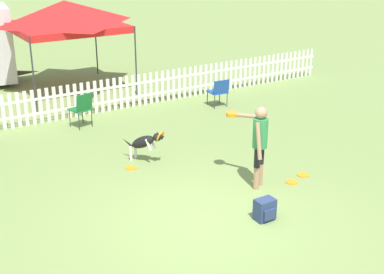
{
  "coord_description": "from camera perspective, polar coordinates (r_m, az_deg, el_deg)",
  "views": [
    {
      "loc": [
        -4.44,
        -6.65,
        4.61
      ],
      "look_at": [
        0.84,
        1.83,
        0.78
      ],
      "focal_mm": 50.0,
      "sensor_mm": 36.0,
      "label": 1
    }
  ],
  "objects": [
    {
      "name": "canopy_tent_main",
      "position": [
        16.68,
        -13.4,
        12.5
      ],
      "size": [
        3.1,
        3.1,
        2.75
      ],
      "color": "#333338",
      "rests_on": "ground_plane"
    },
    {
      "name": "leaping_dog",
      "position": [
        11.35,
        -5.06,
        -0.51
      ],
      "size": [
        0.65,
        0.97,
        0.78
      ],
      "rotation": [
        0.0,
        0.0,
        -2.61
      ],
      "color": "black",
      "rests_on": "ground_plane"
    },
    {
      "name": "frisbee_near_handler",
      "position": [
        11.08,
        11.76,
        -3.99
      ],
      "size": [
        0.24,
        0.24,
        0.02
      ],
      "color": "orange",
      "rests_on": "ground_plane"
    },
    {
      "name": "backpack_on_grass",
      "position": [
        9.27,
        7.79,
        -7.7
      ],
      "size": [
        0.34,
        0.27,
        0.38
      ],
      "color": "navy",
      "rests_on": "ground_plane"
    },
    {
      "name": "frisbee_midfield",
      "position": [
        10.74,
        10.58,
        -4.73
      ],
      "size": [
        0.24,
        0.24,
        0.02
      ],
      "color": "orange",
      "rests_on": "ground_plane"
    },
    {
      "name": "handler_person",
      "position": [
        10.09,
        7.06,
        -0.01
      ],
      "size": [
        0.45,
        1.08,
        1.63
      ],
      "rotation": [
        0.0,
        0.0,
        0.53
      ],
      "color": "tan",
      "rests_on": "ground_plane"
    },
    {
      "name": "folding_chair_blue_left",
      "position": [
        15.02,
        2.9,
        5.0
      ],
      "size": [
        0.51,
        0.52,
        0.8
      ],
      "rotation": [
        0.0,
        0.0,
        3.08
      ],
      "color": "#333338",
      "rests_on": "ground_plane"
    },
    {
      "name": "folding_chair_green_right",
      "position": [
        13.61,
        -11.65,
        3.16
      ],
      "size": [
        0.57,
        0.59,
        0.9
      ],
      "rotation": [
        0.0,
        0.0,
        3.4
      ],
      "color": "#333338",
      "rests_on": "ground_plane"
    },
    {
      "name": "picket_fence",
      "position": [
        14.43,
        -12.66,
        3.76
      ],
      "size": [
        17.21,
        0.04,
        0.91
      ],
      "color": "white",
      "rests_on": "ground_plane"
    },
    {
      "name": "ground_plane",
      "position": [
        9.23,
        1.57,
        -8.97
      ],
      "size": [
        240.0,
        240.0,
        0.0
      ],
      "primitive_type": "plane",
      "color": "olive"
    },
    {
      "name": "frisbee_near_dog",
      "position": [
        11.24,
        -6.54,
        -3.29
      ],
      "size": [
        0.24,
        0.24,
        0.02
      ],
      "color": "orange",
      "rests_on": "ground_plane"
    }
  ]
}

